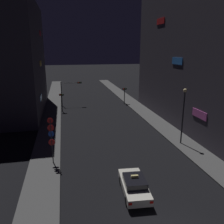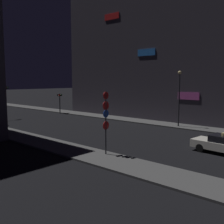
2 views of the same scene
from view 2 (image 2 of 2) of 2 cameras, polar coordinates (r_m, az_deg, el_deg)
The scene contains 6 objects.
sidewalk_right at distance 46.30m, azimuth -8.98°, elevation -0.08°, with size 2.98×71.81×0.14m, color #4C4C4C.
building_facade_right at distance 41.80m, azimuth 11.62°, elevation 12.91°, with size 10.68×31.37×20.19m.
taxi at distance 22.01m, azimuth 22.56°, elevation -6.35°, with size 2.15×4.58×1.62m.
traffic_light_right_kerb at distance 45.34m, azimuth -11.08°, elevation 2.71°, with size 0.80×0.41×3.34m.
sign_pole_left at distance 19.37m, azimuth -1.33°, elevation -1.22°, with size 0.63×0.10×4.58m.
street_lamp_near_block at distance 32.30m, azimuth 14.15°, elevation 4.32°, with size 0.43×0.43×6.50m.
Camera 2 is at (-21.13, -1.71, 5.54)m, focal length 42.85 mm.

